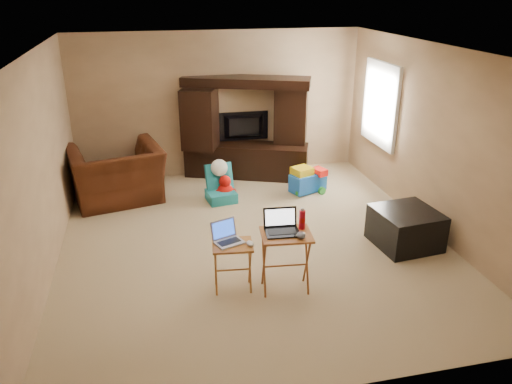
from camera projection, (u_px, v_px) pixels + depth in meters
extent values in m
plane|color=#C5B288|center=(253.00, 241.00, 6.73)|extent=(5.50, 5.50, 0.00)
plane|color=silver|center=(252.00, 50.00, 5.76)|extent=(5.50, 5.50, 0.00)
plane|color=tan|center=(219.00, 105.00, 8.71)|extent=(5.00, 0.00, 5.00)
plane|color=tan|center=(330.00, 265.00, 3.77)|extent=(5.00, 0.00, 5.00)
plane|color=tan|center=(40.00, 168.00, 5.74)|extent=(0.00, 5.50, 5.50)
plane|color=tan|center=(433.00, 140.00, 6.75)|extent=(0.00, 5.50, 5.50)
plane|color=white|center=(382.00, 104.00, 8.08)|extent=(0.00, 1.20, 1.20)
cube|color=white|center=(380.00, 104.00, 8.07)|extent=(0.06, 1.14, 1.34)
cube|color=black|center=(246.00, 128.00, 8.67)|extent=(2.20, 1.29, 1.76)
imported|color=black|center=(244.00, 127.00, 8.86)|extent=(0.90, 0.14, 0.52)
imported|color=#44210E|center=(117.00, 174.00, 7.82)|extent=(1.59, 1.46, 0.88)
cube|color=black|center=(406.00, 228.00, 6.54)|extent=(0.83, 0.83, 0.49)
cube|color=#A86128|center=(233.00, 267.00, 5.57)|extent=(0.48, 0.40, 0.57)
cube|color=#A24D27|center=(286.00, 262.00, 5.54)|extent=(0.59, 0.49, 0.71)
cube|color=#B4B3B8|center=(229.00, 233.00, 5.43)|extent=(0.37, 0.34, 0.24)
cube|color=black|center=(282.00, 223.00, 5.36)|extent=(0.39, 0.33, 0.24)
ellipsoid|color=white|center=(250.00, 244.00, 5.42)|extent=(0.09, 0.13, 0.05)
ellipsoid|color=#3F4044|center=(301.00, 235.00, 5.31)|extent=(0.13, 0.16, 0.06)
cylinder|color=red|center=(302.00, 220.00, 5.47)|extent=(0.07, 0.07, 0.22)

